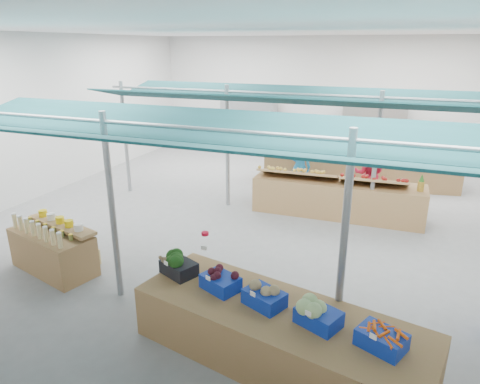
{
  "coord_description": "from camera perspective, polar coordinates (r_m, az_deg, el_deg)",
  "views": [
    {
      "loc": [
        3.07,
        -8.96,
        3.89
      ],
      "look_at": [
        0.16,
        -1.6,
        1.16
      ],
      "focal_mm": 32.0,
      "sensor_mm": 36.0,
      "label": 1
    }
  ],
  "objects": [
    {
      "name": "floor",
      "position": [
        10.24,
        2.45,
        -3.31
      ],
      "size": [
        13.0,
        13.0,
        0.0
      ],
      "primitive_type": "plane",
      "color": "slate",
      "rests_on": "ground"
    },
    {
      "name": "hall",
      "position": [
        10.91,
        5.19,
        12.42
      ],
      "size": [
        13.0,
        13.0,
        13.0
      ],
      "color": "silver",
      "rests_on": "ground"
    },
    {
      "name": "crate_celeriac",
      "position": [
        5.58,
        3.28,
        -13.56
      ],
      "size": [
        0.6,
        0.52,
        0.31
      ],
      "rotation": [
        0.0,
        0.0,
        -0.4
      ],
      "color": "#0E2CA0",
      "rests_on": "veg_counter"
    },
    {
      "name": "awnings",
      "position": [
        7.65,
        3.74,
        10.66
      ],
      "size": [
        9.5,
        7.08,
        0.3
      ],
      "color": "#0B3031",
      "rests_on": "pole_grid"
    },
    {
      "name": "fruit_counter",
      "position": [
        10.45,
        12.8,
        -0.82
      ],
      "size": [
        3.98,
        1.05,
        0.85
      ],
      "primitive_type": "cube",
      "rotation": [
        0.0,
        0.0,
        0.03
      ],
      "color": "olive",
      "rests_on": "floor"
    },
    {
      "name": "vendor_right",
      "position": [
        11.33,
        16.84,
        2.33
      ],
      "size": [
        0.78,
        0.62,
        1.58
      ],
      "primitive_type": "imported",
      "rotation": [
        0.0,
        0.0,
        3.17
      ],
      "color": "maroon",
      "rests_on": "floor"
    },
    {
      "name": "crate_beets",
      "position": [
        5.91,
        -2.62,
        -11.7
      ],
      "size": [
        0.6,
        0.52,
        0.29
      ],
      "rotation": [
        0.0,
        0.0,
        -0.4
      ],
      "color": "#0E2CA0",
      "rests_on": "veg_counter"
    },
    {
      "name": "crate_cabbage",
      "position": [
        5.31,
        10.46,
        -15.59
      ],
      "size": [
        0.6,
        0.52,
        0.35
      ],
      "rotation": [
        0.0,
        0.0,
        -0.4
      ],
      "color": "#0E2CA0",
      "rests_on": "veg_counter"
    },
    {
      "name": "pole_ribbon",
      "position": [
        6.73,
        -4.7,
        -5.73
      ],
      "size": [
        0.12,
        0.12,
        0.28
      ],
      "color": "red",
      "rests_on": "pole_grid"
    },
    {
      "name": "back_shelving_left",
      "position": [
        16.22,
        1.12,
        8.78
      ],
      "size": [
        2.0,
        0.5,
        2.0
      ],
      "primitive_type": "cube",
      "color": "#B23F33",
      "rests_on": "floor"
    },
    {
      "name": "crate_broccoli",
      "position": [
        6.3,
        -8.17,
        -9.51
      ],
      "size": [
        0.6,
        0.52,
        0.35
      ],
      "rotation": [
        0.0,
        0.0,
        -0.4
      ],
      "color": "black",
      "rests_on": "veg_counter"
    },
    {
      "name": "vendor_left",
      "position": [
        11.59,
        7.97,
        3.34
      ],
      "size": [
        0.59,
        0.39,
        1.58
      ],
      "primitive_type": "imported",
      "rotation": [
        0.0,
        0.0,
        3.17
      ],
      "color": "#196DA8",
      "rests_on": "floor"
    },
    {
      "name": "pole_grid",
      "position": [
        7.85,
        3.59,
        3.66
      ],
      "size": [
        10.0,
        4.6,
        3.0
      ],
      "color": "gray",
      "rests_on": "floor"
    },
    {
      "name": "sparrow",
      "position": [
        6.28,
        -10.18,
        -8.83
      ],
      "size": [
        0.12,
        0.09,
        0.11
      ],
      "rotation": [
        0.0,
        0.0,
        -0.4
      ],
      "color": "brown",
      "rests_on": "crate_broccoli"
    },
    {
      "name": "bottle_shelf",
      "position": [
        8.45,
        -23.44,
        -6.96
      ],
      "size": [
        1.79,
        1.36,
        1.02
      ],
      "rotation": [
        0.0,
        0.0,
        -0.25
      ],
      "color": "olive",
      "rests_on": "floor"
    },
    {
      "name": "apple_heap_yellow",
      "position": [
        10.33,
        7.8,
        2.68
      ],
      "size": [
        1.93,
        0.8,
        0.27
      ],
      "rotation": [
        0.0,
        0.0,
        0.05
      ],
      "color": "#997247",
      "rests_on": "fruit_counter"
    },
    {
      "name": "far_counter",
      "position": [
        12.86,
        15.54,
        2.98
      ],
      "size": [
        5.5,
        2.13,
        0.97
      ],
      "primitive_type": "cube",
      "rotation": [
        0.0,
        0.0,
        0.2
      ],
      "color": "olive",
      "rests_on": "floor"
    },
    {
      "name": "crate_carrots",
      "position": [
        5.17,
        18.35,
        -18.07
      ],
      "size": [
        0.6,
        0.52,
        0.29
      ],
      "rotation": [
        0.0,
        0.0,
        -0.4
      ],
      "color": "#0E2CA0",
      "rests_on": "veg_counter"
    },
    {
      "name": "apple_heap_red",
      "position": [
        10.13,
        17.45,
        1.64
      ],
      "size": [
        1.54,
        0.78,
        0.27
      ],
      "rotation": [
        0.0,
        0.0,
        0.05
      ],
      "color": "#997247",
      "rests_on": "fruit_counter"
    },
    {
      "name": "pineapple",
      "position": [
        10.14,
        23.01,
        1.1
      ],
      "size": [
        0.14,
        0.14,
        0.39
      ],
      "rotation": [
        0.0,
        0.0,
        0.05
      ],
      "color": "#8C6019",
      "rests_on": "fruit_counter"
    },
    {
      "name": "back_shelving_right",
      "position": [
        15.27,
        17.28,
        7.28
      ],
      "size": [
        2.0,
        0.5,
        2.0
      ],
      "primitive_type": "cube",
      "color": "#B23F33",
      "rests_on": "floor"
    },
    {
      "name": "veg_counter",
      "position": [
        5.8,
        5.08,
        -18.43
      ],
      "size": [
        3.98,
        2.01,
        0.74
      ],
      "primitive_type": "cube",
      "rotation": [
        0.0,
        0.0,
        -0.2
      ],
      "color": "olive",
      "rests_on": "floor"
    }
  ]
}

